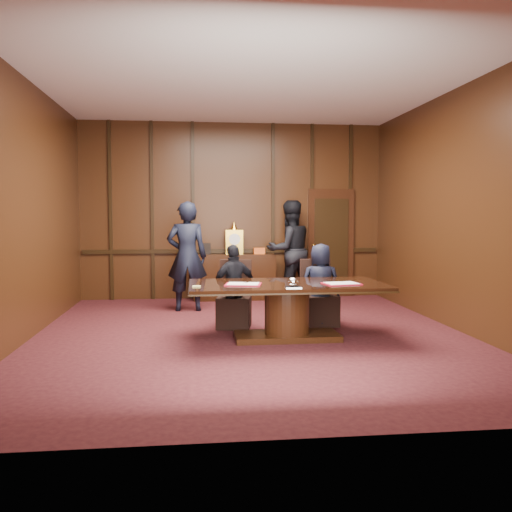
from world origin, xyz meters
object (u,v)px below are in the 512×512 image
(sideboard, at_px, (234,275))
(conference_table, at_px, (287,302))
(signatory_left, at_px, (234,286))
(signatory_right, at_px, (321,285))
(witness_right, at_px, (290,250))
(witness_left, at_px, (187,256))

(sideboard, distance_m, conference_table, 3.56)
(signatory_left, relative_size, signatory_right, 0.99)
(signatory_left, bearing_deg, witness_right, -135.84)
(sideboard, relative_size, witness_left, 0.84)
(witness_left, xyz_separation_m, witness_right, (1.99, 1.00, 0.03))
(signatory_right, bearing_deg, sideboard, -61.00)
(sideboard, height_order, conference_table, sideboard)
(sideboard, xyz_separation_m, signatory_left, (-0.20, -2.73, 0.13))
(signatory_left, bearing_deg, conference_table, 109.80)
(sideboard, bearing_deg, conference_table, -82.81)
(conference_table, height_order, witness_right, witness_right)
(sideboard, relative_size, signatory_right, 1.28)
(sideboard, relative_size, witness_right, 0.82)
(sideboard, xyz_separation_m, witness_left, (-0.91, -1.16, 0.47))
(conference_table, height_order, signatory_right, signatory_right)
(signatory_left, distance_m, witness_right, 2.89)
(sideboard, bearing_deg, signatory_left, -94.29)
(signatory_right, distance_m, witness_right, 2.59)
(signatory_right, bearing_deg, conference_table, 58.03)
(sideboard, distance_m, signatory_left, 2.74)
(conference_table, relative_size, witness_right, 1.34)
(signatory_right, bearing_deg, signatory_left, 7.13)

